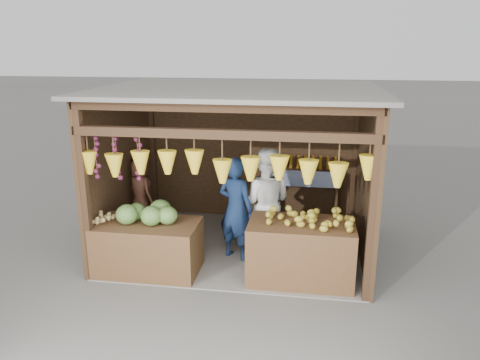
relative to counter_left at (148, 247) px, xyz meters
name	(u,v)px	position (x,y,z in m)	size (l,w,h in m)	color
ground	(239,247)	(1.20, 1.07, -0.39)	(80.00, 80.00, 0.00)	#514F49
stall_structure	(236,151)	(1.16, 1.03, 1.28)	(4.30, 3.30, 2.66)	slate
back_shelf	(305,179)	(2.25, 2.36, 0.48)	(1.25, 0.32, 1.32)	#382314
counter_left	(148,247)	(0.00, 0.00, 0.00)	(1.50, 0.85, 0.78)	#473017
counter_right	(301,252)	(2.24, 0.08, 0.05)	(1.49, 0.85, 0.88)	#482C18
stool	(143,229)	(-0.54, 1.20, -0.23)	(0.34, 0.34, 0.32)	black
man_standing	(236,209)	(1.21, 0.65, 0.44)	(0.61, 0.40, 1.66)	#122447
woman_standing	(265,202)	(1.65, 0.89, 0.50)	(0.86, 0.67, 1.77)	white
vendor_seated	(140,191)	(-0.54, 1.20, 0.48)	(0.54, 0.35, 1.11)	#553022
melon_pile	(147,212)	(0.00, 0.04, 0.55)	(1.00, 0.50, 0.32)	#164712
tanfruit_pile	(103,218)	(-0.64, -0.06, 0.45)	(0.34, 0.40, 0.13)	#AF8451
mango_pile	(309,216)	(2.35, 0.06, 0.60)	(1.40, 0.64, 0.22)	orange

